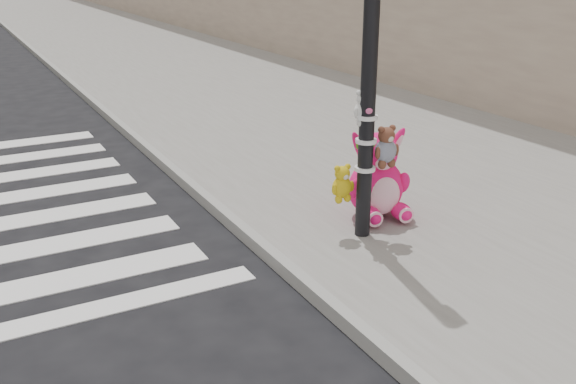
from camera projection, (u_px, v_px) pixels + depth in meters
sidewalk_near at (247, 89)px, 14.82m from camera, size 7.00×80.00×0.14m
curb_edge at (95, 105)px, 13.29m from camera, size 0.12×80.00×0.15m
signal_pole at (369, 87)px, 6.42m from camera, size 0.72×0.49×4.00m
pink_bunny at (377, 181)px, 7.31m from camera, size 0.76×0.86×1.05m
red_teddy at (388, 196)px, 7.77m from camera, size 0.14×0.10×0.20m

